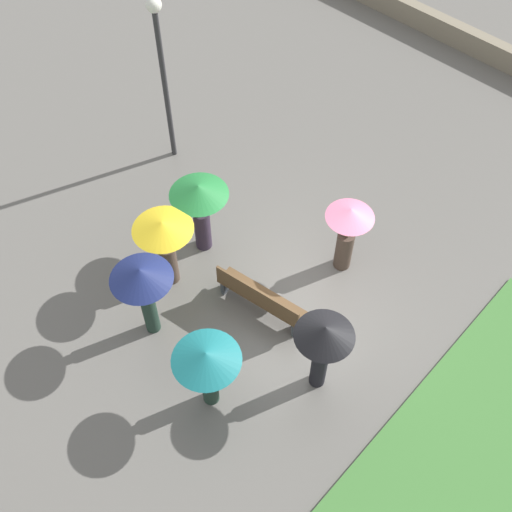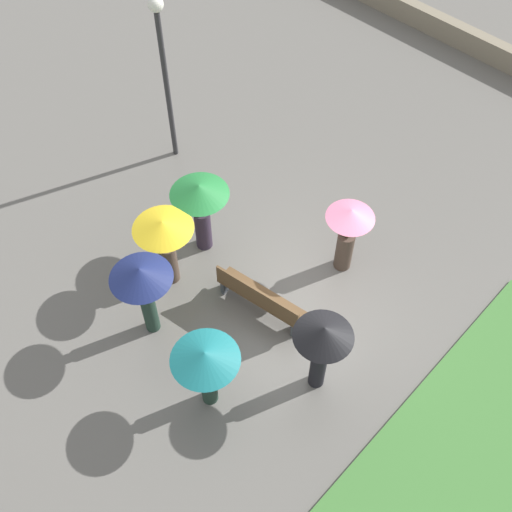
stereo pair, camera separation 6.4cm
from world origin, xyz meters
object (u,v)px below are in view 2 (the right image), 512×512
object	(u,v)px
park_bench	(260,298)
crowd_person_teal	(206,363)
crowd_person_yellow	(165,237)
crowd_person_pink	(348,228)
crowd_person_green	(200,201)
lamp_post	(163,60)
crowd_person_navy	(142,282)
crowd_person_black	(322,341)

from	to	relation	value
park_bench	crowd_person_teal	world-z (taller)	crowd_person_teal
crowd_person_yellow	crowd_person_pink	bearing A→B (deg)	-136.44
crowd_person_yellow	crowd_person_green	bearing A→B (deg)	-87.91
crowd_person_pink	lamp_post	bearing A→B (deg)	81.27
crowd_person_navy	crowd_person_pink	bearing A→B (deg)	-17.95
crowd_person_yellow	crowd_person_teal	distance (m)	2.82
park_bench	crowd_person_navy	bearing A→B (deg)	45.27
lamp_post	crowd_person_pink	xyz separation A→B (m)	(-5.01, -0.16, -1.44)
park_bench	crowd_person_black	distance (m)	2.10
park_bench	crowd_person_navy	xyz separation A→B (m)	(1.27, 1.70, 1.08)
crowd_person_pink	crowd_person_green	bearing A→B (deg)	112.42
crowd_person_pink	crowd_person_teal	xyz separation A→B (m)	(-0.16, 3.98, 0.16)
crowd_person_black	crowd_person_pink	bearing A→B (deg)	-142.41
park_bench	crowd_person_green	world-z (taller)	crowd_person_green
lamp_post	crowd_person_navy	bearing A→B (deg)	132.68
crowd_person_pink	crowd_person_yellow	world-z (taller)	crowd_person_yellow
crowd_person_green	crowd_person_teal	bearing A→B (deg)	104.85
park_bench	crowd_person_navy	distance (m)	2.38
crowd_person_pink	crowd_person_black	world-z (taller)	crowd_person_black
crowd_person_teal	crowd_person_yellow	bearing A→B (deg)	121.25
crowd_person_green	crowd_person_yellow	world-z (taller)	crowd_person_green
crowd_person_teal	lamp_post	bearing A→B (deg)	112.29
crowd_person_pink	crowd_person_green	xyz separation A→B (m)	(2.48, 1.61, 0.19)
crowd_person_navy	crowd_person_yellow	xyz separation A→B (m)	(0.61, -1.04, -0.22)
park_bench	crowd_person_pink	distance (m)	2.20
crowd_person_black	crowd_person_teal	size ratio (longest dim) A/B	1.13
crowd_person_black	park_bench	bearing A→B (deg)	-93.69
crowd_person_navy	crowd_person_teal	distance (m)	1.91
lamp_post	crowd_person_navy	distance (m)	4.96
park_bench	crowd_person_green	bearing A→B (deg)	-19.43
lamp_post	crowd_person_green	size ratio (longest dim) A/B	2.21
crowd_person_navy	crowd_person_green	bearing A→B (deg)	26.61
park_bench	lamp_post	bearing A→B (deg)	-30.25
lamp_post	crowd_person_teal	bearing A→B (deg)	143.52
lamp_post	crowd_person_navy	world-z (taller)	lamp_post
crowd_person_navy	lamp_post	bearing A→B (deg)	49.65
crowd_person_navy	crowd_person_green	xyz separation A→B (m)	(0.75, -2.11, -0.16)
crowd_person_yellow	crowd_person_black	bearing A→B (deg)	178.92
crowd_person_pink	crowd_person_teal	size ratio (longest dim) A/B	1.02
crowd_person_yellow	crowd_person_navy	bearing A→B (deg)	115.24
crowd_person_navy	crowd_person_green	world-z (taller)	crowd_person_navy
crowd_person_navy	crowd_person_pink	world-z (taller)	crowd_person_navy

